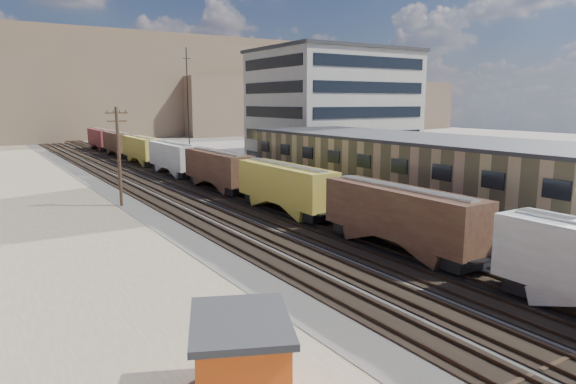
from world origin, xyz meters
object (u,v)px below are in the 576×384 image
freight_train (194,161)px  utility_pole_north (119,154)px  parked_car_blue (378,180)px  maintenance_shed (241,361)px

freight_train → utility_pole_north: 16.69m
utility_pole_north → parked_car_blue: bearing=-8.2°
freight_train → utility_pole_north: utility_pole_north is taller
parked_car_blue → utility_pole_north: bearing=117.2°
freight_train → maintenance_shed: size_ratio=22.30×
freight_train → parked_car_blue: bearing=-39.9°
freight_train → utility_pole_north: bearing=-138.2°
utility_pole_north → maintenance_shed: utility_pole_north is taller
maintenance_shed → parked_car_blue: bearing=42.5°
freight_train → maintenance_shed: (-17.87, -48.60, -1.15)m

